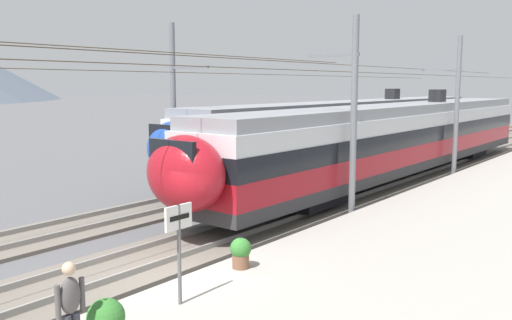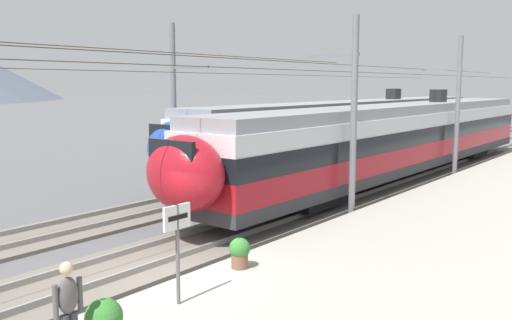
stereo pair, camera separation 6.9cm
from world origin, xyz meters
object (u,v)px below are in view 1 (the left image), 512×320
Objects in this scene: potted_plant_platform_edge at (241,251)px; catenary_mast_mid at (350,112)px; train_near_platform at (399,137)px; potted_plant_by_shelter at (106,320)px; platform_sign at (179,232)px; catenary_mast_far_side at (176,106)px; train_far_track at (356,127)px; passenger_walking at (71,307)px; catenary_mast_east at (454,104)px.

catenary_mast_mid is at bearing 9.04° from potted_plant_platform_edge.
train_near_platform is 36.39× the size of potted_plant_by_shelter.
potted_plant_platform_edge is at bearing 10.12° from platform_sign.
potted_plant_by_shelter is at bearing -138.07° from catenary_mast_far_side.
passenger_walking is at bearing -161.78° from train_far_track.
catenary_mast_far_side is 54.25× the size of potted_plant_by_shelter.
train_near_platform reaches higher than passenger_walking.
passenger_walking reaches higher than potted_plant_by_shelter.
train_near_platform reaches higher than potted_plant_by_shelter.
platform_sign is 2.42× the size of potted_plant_by_shelter.
catenary_mast_far_side is 11.83m from potted_plant_platform_edge.
train_near_platform reaches higher than platform_sign.
potted_plant_platform_edge is at bearing -169.61° from train_near_platform.
platform_sign is at bearing 7.41° from passenger_walking.
catenary_mast_mid is 10.40m from platform_sign.
train_far_track is 0.68× the size of catenary_mast_mid.
catenary_mast_east reaches higher than catenary_mast_mid.
catenary_mast_mid reaches higher than potted_plant_by_shelter.
potted_plant_platform_edge is (-15.89, -2.91, -1.46)m from train_near_platform.
catenary_mast_east reaches higher than train_far_track.
catenary_mast_east is at bearing -99.85° from train_far_track.
catenary_mast_far_side is 15.36m from potted_plant_by_shelter.
catenary_mast_far_side is 13.48m from platform_sign.
catenary_mast_mid is 1.00× the size of catenary_mast_east.
platform_sign is 2.34m from potted_plant_by_shelter.
catenary_mast_east is at bearing 4.91° from potted_plant_by_shelter.
potted_plant_by_shelter is at bearing -169.72° from train_near_platform.
passenger_walking reaches higher than potted_plant_platform_edge.
catenary_mast_mid reaches higher than train_near_platform.
catenary_mast_far_side reaches higher than catenary_mast_mid.
platform_sign is 2.82m from passenger_walking.
train_far_track is 13.41m from catenary_mast_far_side.
platform_sign is 1.23× the size of passenger_walking.
potted_plant_by_shelter is at bearing -170.39° from platform_sign.
train_near_platform and train_far_track have the same top height.
catenary_mast_mid is (-12.23, -6.23, 1.62)m from train_far_track.
catenary_mast_far_side reaches higher than catenary_mast_east.
catenary_mast_mid is 54.25× the size of potted_plant_by_shelter.
train_near_platform is 3.71m from catenary_mast_east.
passenger_walking is at bearing -175.21° from catenary_mast_east.
platform_sign is at bearing -133.24° from catenary_mast_far_side.
catenary_mast_east reaches higher than potted_plant_platform_edge.
train_far_track is 26.38m from passenger_walking.
catenary_mast_mid is 8.30m from potted_plant_platform_edge.
train_near_platform is 18.66m from platform_sign.
catenary_mast_east reaches higher than platform_sign.
catenary_mast_far_side is at bearing 41.93° from potted_plant_by_shelter.
catenary_mast_east is (-1.08, -6.24, 1.61)m from train_far_track.
catenary_mast_far_side is at bearing 96.76° from catenary_mast_mid.
potted_plant_platform_edge is (2.47, 0.44, -1.11)m from platform_sign.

